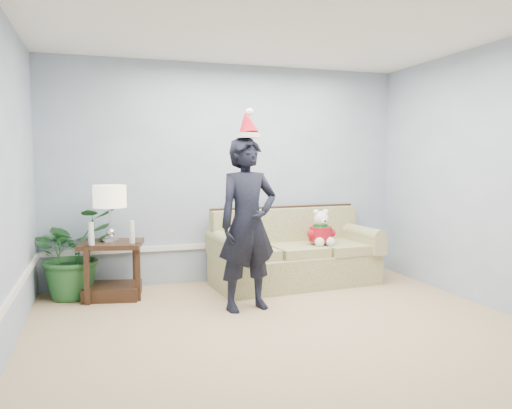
{
  "coord_description": "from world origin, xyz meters",
  "views": [
    {
      "loc": [
        -1.56,
        -3.57,
        1.51
      ],
      "look_at": [
        0.06,
        1.55,
        1.04
      ],
      "focal_mm": 35.0,
      "sensor_mm": 36.0,
      "label": 1
    }
  ],
  "objects_px": {
    "side_table": "(112,276)",
    "teddy_bear": "(321,232)",
    "man": "(248,224)",
    "table_lamp": "(110,199)",
    "sofa": "(293,257)",
    "houseplant": "(73,253)"
  },
  "relations": [
    {
      "from": "side_table",
      "to": "man",
      "type": "height_order",
      "value": "man"
    },
    {
      "from": "man",
      "to": "teddy_bear",
      "type": "distance_m",
      "value": 1.37
    },
    {
      "from": "table_lamp",
      "to": "houseplant",
      "type": "xyz_separation_m",
      "value": [
        -0.41,
        0.21,
        -0.6
      ]
    },
    {
      "from": "table_lamp",
      "to": "teddy_bear",
      "type": "bearing_deg",
      "value": -1.82
    },
    {
      "from": "sofa",
      "to": "table_lamp",
      "type": "bearing_deg",
      "value": 177.23
    },
    {
      "from": "table_lamp",
      "to": "man",
      "type": "relative_size",
      "value": 0.36
    },
    {
      "from": "side_table",
      "to": "table_lamp",
      "type": "xyz_separation_m",
      "value": [
        -0.01,
        -0.06,
        0.86
      ]
    },
    {
      "from": "side_table",
      "to": "man",
      "type": "xyz_separation_m",
      "value": [
        1.31,
        -0.85,
        0.63
      ]
    },
    {
      "from": "sofa",
      "to": "teddy_bear",
      "type": "relative_size",
      "value": 4.62
    },
    {
      "from": "sofa",
      "to": "houseplant",
      "type": "height_order",
      "value": "houseplant"
    },
    {
      "from": "side_table",
      "to": "teddy_bear",
      "type": "distance_m",
      "value": 2.49
    },
    {
      "from": "table_lamp",
      "to": "teddy_bear",
      "type": "relative_size",
      "value": 1.41
    },
    {
      "from": "table_lamp",
      "to": "teddy_bear",
      "type": "xyz_separation_m",
      "value": [
        2.46,
        -0.08,
        -0.46
      ]
    },
    {
      "from": "side_table",
      "to": "table_lamp",
      "type": "bearing_deg",
      "value": -98.33
    },
    {
      "from": "table_lamp",
      "to": "man",
      "type": "bearing_deg",
      "value": -31.17
    },
    {
      "from": "sofa",
      "to": "houseplant",
      "type": "distance_m",
      "value": 2.57
    },
    {
      "from": "sofa",
      "to": "houseplant",
      "type": "relative_size",
      "value": 2.05
    },
    {
      "from": "man",
      "to": "houseplant",
      "type": "bearing_deg",
      "value": 138.88
    },
    {
      "from": "side_table",
      "to": "houseplant",
      "type": "distance_m",
      "value": 0.51
    },
    {
      "from": "table_lamp",
      "to": "houseplant",
      "type": "bearing_deg",
      "value": 152.09
    },
    {
      "from": "sofa",
      "to": "side_table",
      "type": "height_order",
      "value": "sofa"
    },
    {
      "from": "side_table",
      "to": "teddy_bear",
      "type": "xyz_separation_m",
      "value": [
        2.45,
        -0.13,
        0.4
      ]
    }
  ]
}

